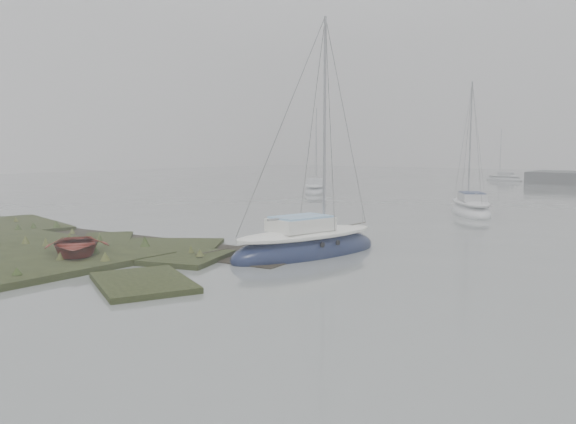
# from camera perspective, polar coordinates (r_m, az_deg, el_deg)

# --- Properties ---
(ground) EXTENTS (160.00, 160.00, 0.00)m
(ground) POSITION_cam_1_polar(r_m,az_deg,el_deg) (43.17, 18.64, 0.74)
(ground) COLOR slate
(ground) RESTS_ON ground
(sailboat_main) EXTENTS (3.80, 7.16, 9.62)m
(sailboat_main) POSITION_cam_1_polar(r_m,az_deg,el_deg) (21.32, 1.89, -3.55)
(sailboat_main) COLOR #141C3B
(sailboat_main) RESTS_ON ground
(sailboat_white) EXTENTS (4.97, 6.41, 8.81)m
(sailboat_white) POSITION_cam_1_polar(r_m,az_deg,el_deg) (36.55, 18.06, 0.24)
(sailboat_white) COLOR white
(sailboat_white) RESTS_ON ground
(sailboat_far_a) EXTENTS (4.75, 6.09, 8.39)m
(sailboat_far_a) POSITION_cam_1_polar(r_m,az_deg,el_deg) (51.85, 2.81, 2.24)
(sailboat_far_a) COLOR silver
(sailboat_far_a) RESTS_ON ground
(sailboat_far_c) EXTENTS (5.28, 2.87, 7.09)m
(sailboat_far_c) POSITION_cam_1_polar(r_m,az_deg,el_deg) (77.67, 21.11, 3.16)
(sailboat_far_c) COLOR silver
(sailboat_far_c) RESTS_ON ground
(dinghy) EXTENTS (3.96, 3.74, 0.67)m
(dinghy) POSITION_cam_1_polar(r_m,az_deg,el_deg) (21.50, -20.79, -3.19)
(dinghy) COLOR maroon
(dinghy) RESTS_ON marsh_bank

